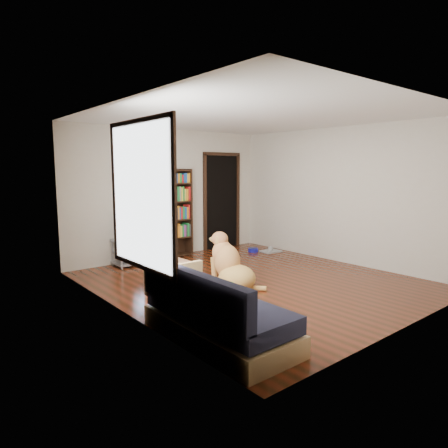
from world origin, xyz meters
TOP-DOWN VIEW (x-y plane):
  - ground at (0.00, 0.00)m, footprint 5.00×5.00m
  - ceiling at (0.00, 0.00)m, footprint 5.00×5.00m
  - wall_back at (0.00, 2.50)m, footprint 4.50×0.00m
  - wall_front at (0.00, -2.50)m, footprint 4.50×0.00m
  - wall_left at (-2.25, 0.00)m, footprint 0.00×5.00m
  - wall_right at (2.25, 0.00)m, footprint 0.00×5.00m
  - green_cushion at (-1.75, -1.14)m, footprint 0.44×0.44m
  - laptop at (-1.23, 0.59)m, footprint 0.29×0.19m
  - dog_bowl at (1.58, 1.67)m, footprint 0.22×0.22m
  - grey_rag at (1.88, 1.42)m, footprint 0.42×0.34m
  - window at (-2.23, -0.50)m, footprint 0.03×1.46m
  - doorway at (1.35, 2.48)m, footprint 1.03×0.05m
  - tv_stand at (-0.90, 2.25)m, footprint 0.90×0.45m
  - crt_tv at (-0.90, 2.27)m, footprint 0.55×0.52m
  - bookshelf at (0.05, 2.34)m, footprint 0.60×0.30m
  - sofa at (-1.87, -1.38)m, footprint 0.80×1.80m
  - coffee_table at (-1.23, 0.62)m, footprint 0.55×0.55m
  - dog at (-0.49, -0.00)m, footprint 0.58×1.03m

SIDE VIEW (x-z plane):
  - ground at x=0.00m, z-range 0.00..0.00m
  - grey_rag at x=1.88m, z-range 0.00..0.03m
  - dog_bowl at x=1.58m, z-range 0.00..0.08m
  - sofa at x=-1.87m, z-range -0.14..0.66m
  - tv_stand at x=-0.90m, z-range 0.02..0.52m
  - coffee_table at x=-1.23m, z-range 0.08..0.48m
  - dog at x=-0.49m, z-range -0.12..0.75m
  - laptop at x=-1.23m, z-range 0.40..0.42m
  - green_cushion at x=-1.75m, z-range 0.42..0.54m
  - crt_tv at x=-0.90m, z-range 0.45..1.03m
  - bookshelf at x=0.05m, z-range 0.10..1.90m
  - doorway at x=1.35m, z-range 0.03..2.21m
  - wall_back at x=0.00m, z-range -0.95..3.55m
  - wall_front at x=0.00m, z-range -0.95..3.55m
  - wall_left at x=-2.25m, z-range -1.20..3.80m
  - wall_right at x=2.25m, z-range -1.20..3.80m
  - window at x=-2.23m, z-range 0.65..2.35m
  - ceiling at x=0.00m, z-range 2.60..2.60m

